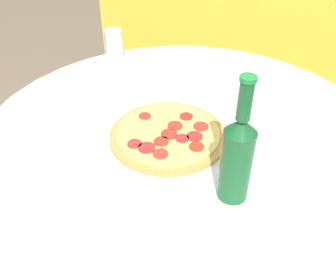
# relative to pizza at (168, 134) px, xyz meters

# --- Properties ---
(table) EXTENTS (1.08, 1.08, 0.77)m
(table) POSITION_rel_pizza_xyz_m (0.04, 0.03, -0.16)
(table) COLOR white
(table) RESTS_ON ground_plane
(pizza) EXTENTS (0.30, 0.30, 0.02)m
(pizza) POSITION_rel_pizza_xyz_m (0.00, 0.00, 0.00)
(pizza) COLOR #C68E47
(pizza) RESTS_ON table
(beer_bottle) EXTENTS (0.06, 0.06, 0.28)m
(beer_bottle) POSITION_rel_pizza_xyz_m (0.19, -0.14, 0.10)
(beer_bottle) COLOR #195628
(beer_bottle) RESTS_ON table
(drinking_glass) EXTENTS (0.06, 0.06, 0.11)m
(drinking_glass) POSITION_rel_pizza_xyz_m (-0.32, 0.36, 0.04)
(drinking_glass) COLOR #ADBCC6
(drinking_glass) RESTS_ON table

